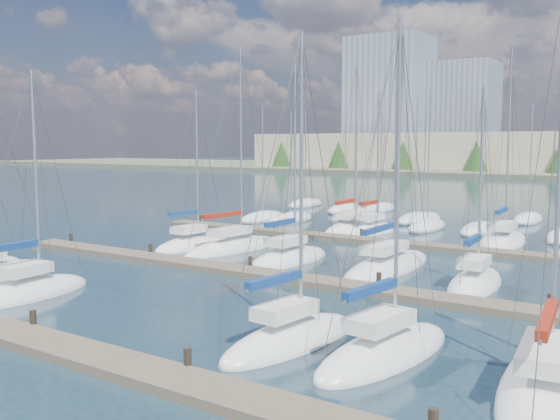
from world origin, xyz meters
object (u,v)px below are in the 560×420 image
Objects in this scene: sailboat_e at (385,352)px; sailboat_k at (388,266)px; sailboat_f at (547,387)px; sailboat_p at (503,241)px; sailboat_j at (289,259)px; sailboat_i at (234,247)px; sailboat_c at (31,292)px; sailboat_l at (475,283)px; sailboat_h at (192,245)px; sailboat_n at (351,228)px; sailboat_o at (373,230)px; sailboat_d at (291,339)px.

sailboat_k is (-6.15, 13.86, -0.00)m from sailboat_e.
sailboat_f is 28.73m from sailboat_p.
sailboat_i is (-5.40, 1.41, 0.01)m from sailboat_j.
sailboat_l is (17.03, 13.79, -0.00)m from sailboat_c.
sailboat_f is 29.12m from sailboat_h.
sailboat_n is at bearing 176.78° from sailboat_p.
sailboat_h is at bearing -111.46° from sailboat_o.
sailboat_l is at bearing 108.92° from sailboat_f.
sailboat_h is at bearing 147.11° from sailboat_d.
sailboat_e is 0.94× the size of sailboat_j.
sailboat_h is (-3.05, -0.83, -0.01)m from sailboat_i.
sailboat_f is 26.87m from sailboat_i.
sailboat_p is (9.05, 14.68, -0.00)m from sailboat_j.
sailboat_i is 19.63m from sailboat_p.
sailboat_p is 1.27× the size of sailboat_h.
sailboat_p reaches higher than sailboat_i.
sailboat_i is at bearing 84.31° from sailboat_c.
sailboat_n reaches higher than sailboat_f.
sailboat_o is (-1.16, 14.33, 0.01)m from sailboat_j.
sailboat_f reaches higher than sailboat_l.
sailboat_e is 0.91× the size of sailboat_f.
sailboat_e is 1.04× the size of sailboat_h.
sailboat_j reaches higher than sailboat_l.
sailboat_k reaches higher than sailboat_e.
sailboat_d reaches higher than sailboat_c.
sailboat_p reaches higher than sailboat_j.
sailboat_j reaches higher than sailboat_e.
sailboat_d is 0.82× the size of sailboat_i.
sailboat_p is at bearing 59.09° from sailboat_j.
sailboat_h is (-14.49, -0.66, -0.00)m from sailboat_k.
sailboat_l is (-0.63, 12.24, -0.00)m from sailboat_e.
sailboat_j is at bearing 137.37° from sailboat_f.
sailboat_j is 11.57m from sailboat_l.
sailboat_j reaches higher than sailboat_h.
sailboat_i reaches higher than sailboat_h.
sailboat_j is 17.25m from sailboat_p.
sailboat_e is 12.26m from sailboat_l.
sailboat_o is 1.05× the size of sailboat_h.
sailboat_h reaches higher than sailboat_l.
sailboat_i is 13.60m from sailboat_o.
sailboat_n is 14.76m from sailboat_h.
sailboat_n reaches higher than sailboat_e.
sailboat_l is (14.81, -14.77, -0.02)m from sailboat_n.
sailboat_l is at bearing -1.13° from sailboat_i.
sailboat_c is at bearing -121.32° from sailboat_p.
sailboat_e is 24.50m from sailboat_h.
sailboat_i is at bearing -100.38° from sailboat_n.
sailboat_j reaches higher than sailboat_c.
sailboat_f is 1.09× the size of sailboat_o.
sailboat_d is at bearing -36.80° from sailboat_h.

